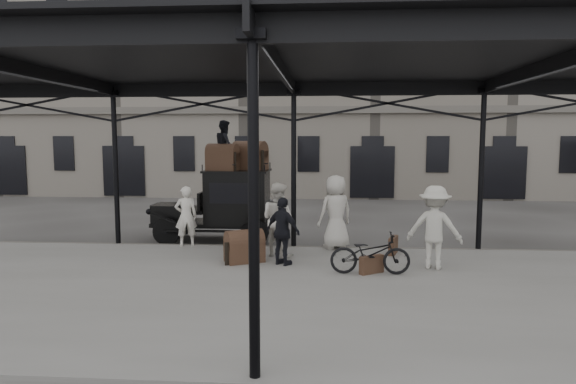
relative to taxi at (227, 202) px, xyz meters
name	(u,v)px	position (x,y,z in m)	size (l,w,h in m)	color
ground	(288,270)	(2.09, -3.24, -1.20)	(120.00, 120.00, 0.00)	#383533
platform	(281,292)	(2.09, -5.24, -1.13)	(28.00, 8.00, 0.15)	slate
canopy	(282,63)	(2.09, -4.96, 3.39)	(22.50, 9.00, 4.74)	black
building_frontage	(311,69)	(2.09, 14.76, 5.80)	(64.00, 8.00, 14.00)	slate
taxi	(227,202)	(0.00, 0.00, 0.00)	(3.65, 1.55, 2.18)	black
porter_left	(186,216)	(-0.88, -1.44, -0.22)	(0.61, 0.40, 1.67)	silver
porter_midleft	(278,219)	(1.76, -2.41, -0.12)	(0.91, 0.71, 1.87)	beige
porter_centre	(336,212)	(3.24, -1.44, -0.06)	(0.98, 0.63, 2.00)	beige
porter_official	(283,231)	(1.97, -3.35, -0.25)	(0.94, 0.39, 1.61)	black
porter_right	(434,227)	(5.45, -3.43, -0.10)	(1.24, 0.71, 1.91)	beige
bicycle	(370,253)	(3.95, -4.01, -0.59)	(0.61, 1.75, 0.92)	black
porter_roof	(225,145)	(-0.03, -0.10, 1.71)	(0.72, 0.56, 1.47)	black
steamer_trunk_roof_near	(223,159)	(-0.08, -0.25, 1.30)	(0.89, 0.54, 0.65)	#4B3423
steamer_trunk_roof_far	(250,158)	(0.67, 0.20, 1.33)	(0.97, 0.59, 0.71)	#4B3423
steamer_trunk_platform	(244,248)	(1.01, -3.13, -0.73)	(0.89, 0.55, 0.65)	#4B3423
wicker_hamper	(245,241)	(0.81, -1.87, -0.80)	(0.60, 0.45, 0.50)	olive
suitcase_upright	(393,245)	(4.71, -2.02, -0.83)	(0.15, 0.60, 0.45)	#4B3423
suitcase_flat	(372,265)	(3.99, -3.97, -0.85)	(0.60, 0.15, 0.40)	#4B3423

